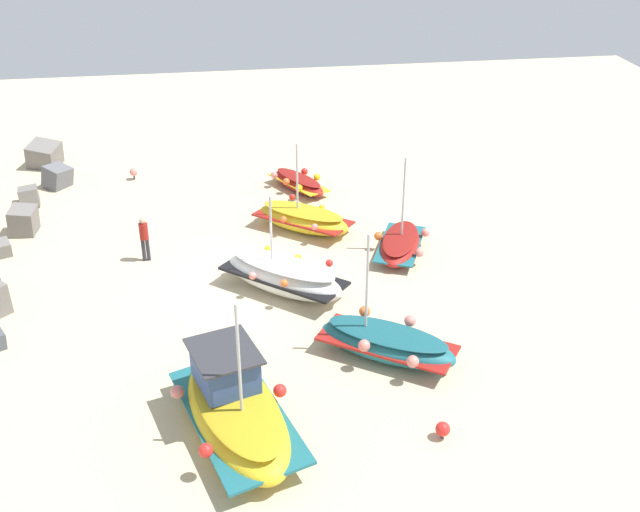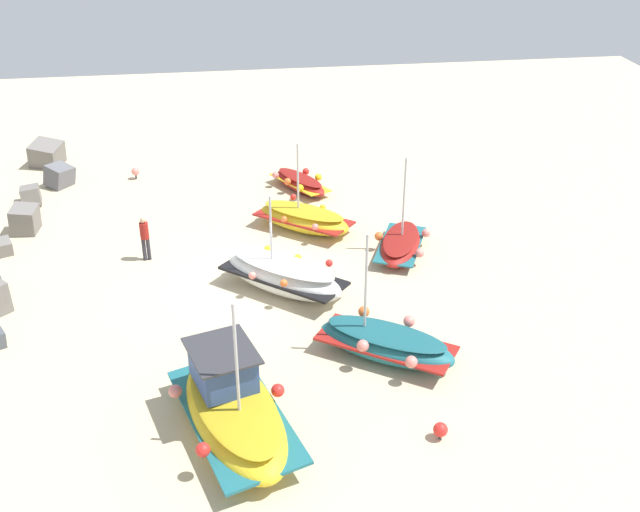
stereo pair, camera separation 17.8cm
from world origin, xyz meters
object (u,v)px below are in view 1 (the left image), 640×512
(fishing_boat_2, at_px, (387,343))
(mooring_buoy_0, at_px, (134,172))
(fishing_boat_1, at_px, (299,182))
(person_walking, at_px, (144,236))
(mooring_buoy_1, at_px, (443,429))
(fishing_boat_5, at_px, (303,218))
(fishing_boat_4, at_px, (400,244))
(fishing_boat_3, at_px, (235,408))
(fishing_boat_0, at_px, (284,275))

(fishing_boat_2, relative_size, mooring_buoy_0, 8.03)
(fishing_boat_1, relative_size, person_walking, 1.94)
(fishing_boat_1, height_order, mooring_buoy_1, fishing_boat_1)
(fishing_boat_2, distance_m, fishing_boat_5, 8.88)
(person_walking, bearing_deg, fishing_boat_2, 39.29)
(fishing_boat_2, bearing_deg, fishing_boat_1, 129.12)
(fishing_boat_5, bearing_deg, fishing_boat_4, 1.93)
(fishing_boat_2, height_order, mooring_buoy_1, fishing_boat_2)
(fishing_boat_3, xyz_separation_m, fishing_boat_5, (11.41, -3.25, -0.26))
(fishing_boat_5, height_order, person_walking, fishing_boat_5)
(fishing_boat_0, distance_m, fishing_boat_2, 4.96)
(fishing_boat_4, height_order, mooring_buoy_0, fishing_boat_4)
(fishing_boat_1, bearing_deg, mooring_buoy_0, 42.17)
(fishing_boat_1, distance_m, fishing_boat_2, 12.74)
(person_walking, bearing_deg, mooring_buoy_0, -179.94)
(fishing_boat_2, height_order, person_walking, fishing_boat_2)
(fishing_boat_1, bearing_deg, person_walking, 101.01)
(fishing_boat_1, bearing_deg, fishing_boat_2, 154.42)
(fishing_boat_5, xyz_separation_m, mooring_buoy_1, (-12.48, -1.99, -0.20))
(fishing_boat_2, distance_m, person_walking, 10.27)
(fishing_boat_1, xyz_separation_m, person_walking, (-5.54, 6.30, 0.63))
(fishing_boat_4, bearing_deg, mooring_buoy_1, 15.64)
(mooring_buoy_1, bearing_deg, fishing_boat_2, 9.56)
(fishing_boat_4, height_order, person_walking, fishing_boat_4)
(fishing_boat_5, bearing_deg, mooring_buoy_1, -42.90)
(fishing_boat_0, distance_m, mooring_buoy_0, 12.15)
(mooring_buoy_1, bearing_deg, mooring_buoy_0, 25.44)
(fishing_boat_4, distance_m, mooring_buoy_1, 10.15)
(fishing_boat_0, relative_size, fishing_boat_5, 1.09)
(mooring_buoy_1, bearing_deg, fishing_boat_4, -7.57)
(person_walking, bearing_deg, fishing_boat_1, 124.80)
(fishing_boat_3, distance_m, mooring_buoy_1, 5.37)
(fishing_boat_0, bearing_deg, fishing_boat_3, -65.99)
(mooring_buoy_0, bearing_deg, mooring_buoy_1, -154.56)
(fishing_boat_0, distance_m, mooring_buoy_1, 8.56)
(fishing_boat_5, bearing_deg, person_walking, -126.71)
(mooring_buoy_1, bearing_deg, fishing_boat_0, 22.34)
(fishing_boat_2, xyz_separation_m, mooring_buoy_1, (-3.70, -0.62, -0.21))
(fishing_boat_3, distance_m, fishing_boat_5, 11.87)
(fishing_boat_3, xyz_separation_m, mooring_buoy_1, (-1.07, -5.24, -0.46))
(fishing_boat_1, distance_m, fishing_boat_5, 3.93)
(fishing_boat_4, relative_size, mooring_buoy_1, 7.59)
(fishing_boat_2, height_order, mooring_buoy_0, fishing_boat_2)
(fishing_boat_2, relative_size, mooring_buoy_1, 8.95)
(fishing_boat_5, bearing_deg, fishing_boat_2, -43.12)
(fishing_boat_4, height_order, fishing_boat_5, fishing_boat_4)
(person_walking, height_order, mooring_buoy_0, person_walking)
(fishing_boat_3, bearing_deg, person_walking, -1.02)
(fishing_boat_1, height_order, fishing_boat_3, fishing_boat_3)
(fishing_boat_3, distance_m, fishing_boat_4, 11.14)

